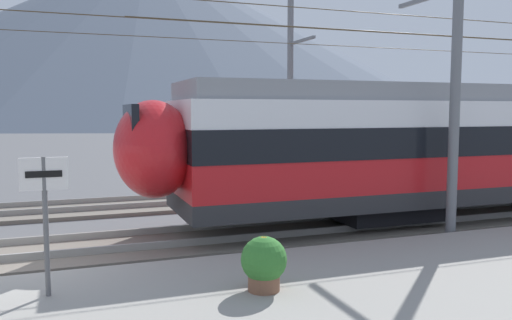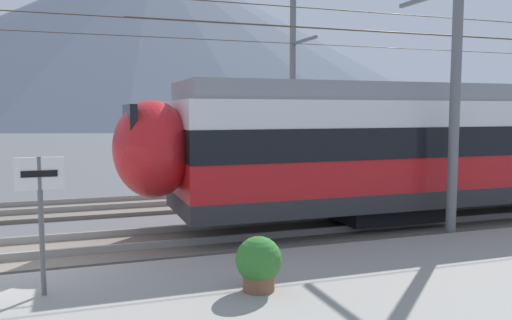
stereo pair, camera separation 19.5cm
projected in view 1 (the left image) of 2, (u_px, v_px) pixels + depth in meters
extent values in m
plane|color=#565659|center=(14.00, 274.00, 10.10)|extent=(400.00, 400.00, 0.00)
cube|color=#6B6359|center=(19.00, 255.00, 11.23)|extent=(120.00, 3.00, 0.12)
cube|color=gray|center=(16.00, 258.00, 10.54)|extent=(120.00, 0.07, 0.16)
cube|color=gray|center=(21.00, 241.00, 11.89)|extent=(120.00, 0.07, 0.16)
cube|color=#6B6359|center=(33.00, 212.00, 16.03)|extent=(120.00, 3.00, 0.12)
cube|color=gray|center=(31.00, 212.00, 15.34)|extent=(120.00, 0.07, 0.16)
cube|color=gray|center=(34.00, 204.00, 16.69)|extent=(120.00, 0.07, 0.16)
cube|color=black|center=(379.00, 209.00, 14.26)|extent=(2.80, 2.39, 0.42)
ellipsoid|color=red|center=(153.00, 149.00, 12.01)|extent=(1.80, 2.75, 2.25)
cube|color=black|center=(131.00, 131.00, 11.80)|extent=(0.16, 1.79, 1.19)
ellipsoid|color=maroon|center=(475.00, 132.00, 21.61)|extent=(1.80, 2.68, 2.25)
cube|color=black|center=(466.00, 122.00, 21.40)|extent=(0.16, 1.75, 1.19)
cylinder|color=slate|center=(456.00, 77.00, 12.19)|extent=(0.24, 0.24, 7.87)
cylinder|color=#473823|center=(403.00, 15.00, 13.98)|extent=(43.95, 0.02, 0.02)
cylinder|color=slate|center=(290.00, 94.00, 20.73)|extent=(0.24, 0.24, 7.66)
cube|color=slate|center=(301.00, 41.00, 19.63)|extent=(0.10, 2.25, 0.10)
cylinder|color=#473823|center=(312.00, 44.00, 18.74)|extent=(43.95, 0.02, 0.02)
cylinder|color=#59595B|center=(46.00, 227.00, 7.97)|extent=(0.08, 0.08, 2.14)
cube|color=silver|center=(44.00, 174.00, 7.89)|extent=(0.70, 0.06, 0.50)
cube|color=black|center=(44.00, 174.00, 7.86)|extent=(0.52, 0.01, 0.10)
cylinder|color=brown|center=(264.00, 282.00, 8.29)|extent=(0.51, 0.51, 0.28)
sphere|color=#33752D|center=(264.00, 259.00, 8.25)|extent=(0.74, 0.74, 0.74)
sphere|color=gold|center=(264.00, 249.00, 8.24)|extent=(0.40, 0.40, 0.40)
cone|color=#515B6B|center=(149.00, 37.00, 167.57)|extent=(196.53, 196.53, 53.37)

